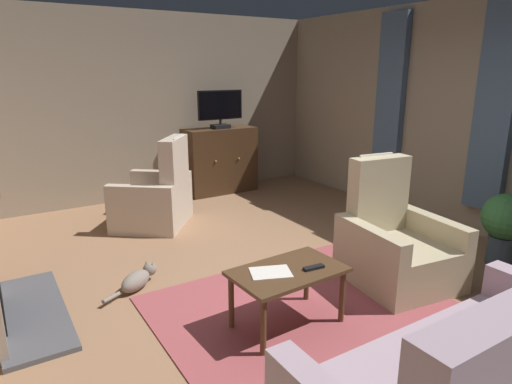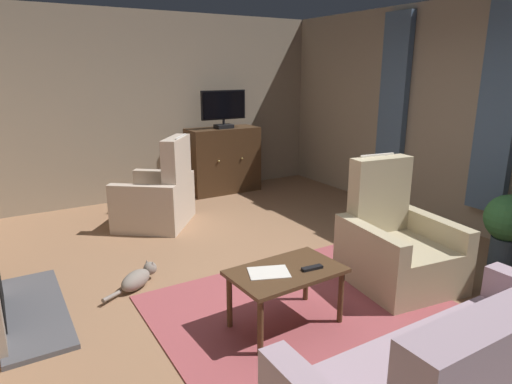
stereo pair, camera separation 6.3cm
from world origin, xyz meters
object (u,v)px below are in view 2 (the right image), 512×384
Objects in this scene: tv_cabinet at (223,161)px; coffee_table at (286,277)px; potted_plant_leafy_by_curtain at (508,224)px; cat at (138,278)px; armchair_near_window at (396,247)px; armchair_by_fireplace at (159,198)px; folded_newspaper at (269,272)px; tv_remote at (312,268)px; television at (224,108)px.

coffee_table is at bearing -110.01° from tv_cabinet.
potted_plant_leafy_by_curtain is at bearing -5.39° from coffee_table.
cat is (-3.33, 1.45, -0.36)m from potted_plant_leafy_by_curtain.
armchair_by_fireplace is (-1.37, 2.69, 0.01)m from armchair_near_window.
tv_cabinet is at bearing 105.82° from potted_plant_leafy_by_curtain.
armchair_near_window is (1.46, 0.07, -0.14)m from folded_newspaper.
folded_newspaper reaches higher than cat.
armchair_by_fireplace is at bearing -144.99° from tv_cabinet.
armchair_by_fireplace is 1.77m from cat.
tv_remote is (-1.21, -3.89, -0.01)m from tv_cabinet.
television is 0.60× the size of armchair_by_fireplace.
tv_remote is at bearing 176.51° from potted_plant_leafy_by_curtain.
armchair_near_window is at bearing -63.11° from armchair_by_fireplace.
potted_plant_leafy_by_curtain is (1.21, -0.34, 0.11)m from armchair_near_window.
folded_newspaper is 0.40× the size of potted_plant_leafy_by_curtain.
tv_remote is 0.34m from folded_newspaper.
cat is (-0.98, 1.31, -0.40)m from tv_remote.
cat is (-0.76, -1.57, -0.26)m from armchair_by_fireplace.
cat is at bearing -115.66° from armchair_by_fireplace.
armchair_near_window is at bearing -164.96° from tv_remote.
armchair_by_fireplace is (-0.05, 2.79, -0.06)m from coffee_table.
television is 4.11m from tv_remote.
television reaches higher than coffee_table.
tv_cabinet is 1.75m from armchair_by_fireplace.
folded_newspaper is (-0.32, 0.12, -0.01)m from tv_remote.
armchair_by_fireplace is (-1.43, -1.00, -0.15)m from tv_cabinet.
armchair_by_fireplace is (-1.43, -0.95, -1.00)m from television.
armchair_by_fireplace reaches higher than tv_cabinet.
coffee_table is 1.17× the size of potted_plant_leafy_by_curtain.
cat is at bearing -130.32° from tv_cabinet.
coffee_table is 5.18× the size of tv_remote.
coffee_table is at bearing -56.49° from cat.
armchair_near_window reaches higher than cat.
tv_cabinet is 1.95× the size of cat.
tv_cabinet is 6.72× the size of tv_remote.
armchair_near_window is 1.98× the size of cat.
television is 2.49× the size of folded_newspaper.
coffee_table is at bearing -110.27° from television.
television is 4.39× the size of tv_remote.
tv_cabinet reaches higher than folded_newspaper.
armchair_near_window is at bearing -91.02° from television.
potted_plant_leafy_by_curtain is (2.57, -3.03, 0.10)m from armchair_by_fireplace.
television reaches higher than cat.
armchair_by_fireplace reaches higher than coffee_table.
potted_plant_leafy_by_curtain is at bearing -74.18° from tv_cabinet.
tv_cabinet reaches higher than tv_remote.
armchair_by_fireplace reaches higher than folded_newspaper.
tv_cabinet is 4.04m from coffee_table.
cat is (-0.66, 1.19, -0.39)m from folded_newspaper.
folded_newspaper is 0.51× the size of cat.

